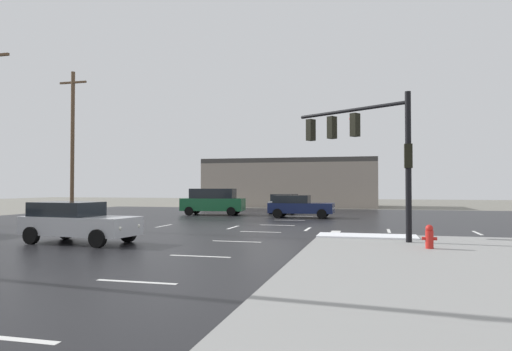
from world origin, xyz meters
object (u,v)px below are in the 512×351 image
at_px(sedan_silver, 77,221).
at_px(utility_pole_far, 72,141).
at_px(sedan_white, 286,203).
at_px(traffic_signal_mast, 367,141).
at_px(sedan_navy, 299,206).
at_px(suv_green, 213,201).
at_px(fire_hydrant, 429,237).

xyz_separation_m(sedan_silver, utility_pole_far, (-10.44, 14.05, 4.74)).
bearing_deg(sedan_white, traffic_signal_mast, -155.02).
bearing_deg(sedan_navy, suv_green, 167.74).
bearing_deg(suv_green, utility_pole_far, 17.89).
relative_size(sedan_silver, sedan_white, 1.00).
bearing_deg(suv_green, traffic_signal_mast, 122.92).
distance_m(traffic_signal_mast, utility_pole_far, 23.97).
height_order(fire_hydrant, sedan_silver, sedan_silver).
height_order(traffic_signal_mast, sedan_silver, traffic_signal_mast).
height_order(traffic_signal_mast, sedan_white, traffic_signal_mast).
relative_size(fire_hydrant, utility_pole_far, 0.07).
xyz_separation_m(sedan_navy, utility_pole_far, (-16.51, -2.58, 4.74)).
bearing_deg(suv_green, sedan_white, -151.35).
bearing_deg(suv_green, sedan_silver, 87.26).
bearing_deg(traffic_signal_mast, fire_hydrant, 160.05).
bearing_deg(sedan_silver, fire_hydrant, 8.99).
distance_m(traffic_signal_mast, sedan_navy, 14.53).
height_order(fire_hydrant, utility_pole_far, utility_pole_far).
bearing_deg(fire_hydrant, traffic_signal_mast, 127.61).
height_order(sedan_white, suv_green, suv_green).
height_order(sedan_white, utility_pole_far, utility_pole_far).
bearing_deg(sedan_silver, suv_green, 98.70).
height_order(sedan_navy, suv_green, suv_green).
bearing_deg(sedan_silver, utility_pole_far, 132.54).
bearing_deg(sedan_silver, traffic_signal_mast, 22.76).
xyz_separation_m(fire_hydrant, utility_pole_far, (-23.38, 13.35, 5.06)).
distance_m(sedan_silver, utility_pole_far, 18.13).
xyz_separation_m(traffic_signal_mast, sedan_navy, (-4.87, 13.31, -3.18)).
bearing_deg(traffic_signal_mast, sedan_silver, 49.29).
distance_m(traffic_signal_mast, fire_hydrant, 4.81).
distance_m(fire_hydrant, suv_green, 22.30).
bearing_deg(suv_green, sedan_navy, 161.80).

